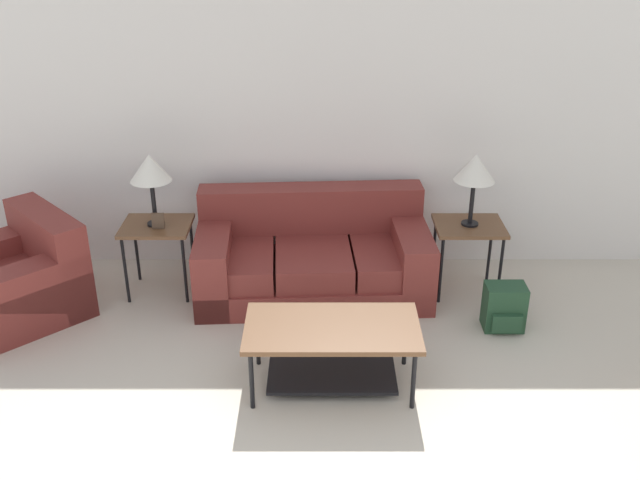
% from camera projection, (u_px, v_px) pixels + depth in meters
% --- Properties ---
extents(wall_back, '(8.83, 0.06, 2.60)m').
position_uv_depth(wall_back, '(316.00, 124.00, 6.15)').
color(wall_back, white).
rests_on(wall_back, ground_plane).
extents(couch, '(1.98, 1.09, 0.82)m').
position_uv_depth(couch, '(312.00, 258.00, 6.06)').
color(couch, maroon).
rests_on(couch, ground_plane).
extents(armchair, '(1.34, 1.34, 0.80)m').
position_uv_depth(armchair, '(18.00, 281.00, 5.71)').
color(armchair, maroon).
rests_on(armchair, ground_plane).
extents(coffee_table, '(1.18, 0.62, 0.48)m').
position_uv_depth(coffee_table, '(332.00, 342.00, 4.80)').
color(coffee_table, brown).
rests_on(coffee_table, ground_plane).
extents(side_table_left, '(0.57, 0.47, 0.62)m').
position_uv_depth(side_table_left, '(156.00, 232.00, 5.91)').
color(side_table_left, brown).
rests_on(side_table_left, ground_plane).
extents(side_table_right, '(0.57, 0.47, 0.62)m').
position_uv_depth(side_table_right, '(468.00, 232.00, 5.91)').
color(side_table_right, brown).
rests_on(side_table_right, ground_plane).
extents(table_lamp_left, '(0.33, 0.33, 0.61)m').
position_uv_depth(table_lamp_left, '(149.00, 169.00, 5.67)').
color(table_lamp_left, black).
rests_on(table_lamp_left, side_table_left).
extents(table_lamp_right, '(0.33, 0.33, 0.61)m').
position_uv_depth(table_lamp_right, '(474.00, 169.00, 5.68)').
color(table_lamp_right, black).
rests_on(table_lamp_right, side_table_right).
extents(backpack, '(0.31, 0.29, 0.37)m').
position_uv_depth(backpack, '(504.00, 308.00, 5.54)').
color(backpack, '#23472D').
rests_on(backpack, ground_plane).
extents(picture_frame, '(0.10, 0.04, 0.13)m').
position_uv_depth(picture_frame, '(157.00, 221.00, 5.79)').
color(picture_frame, '#4C3828').
rests_on(picture_frame, side_table_left).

